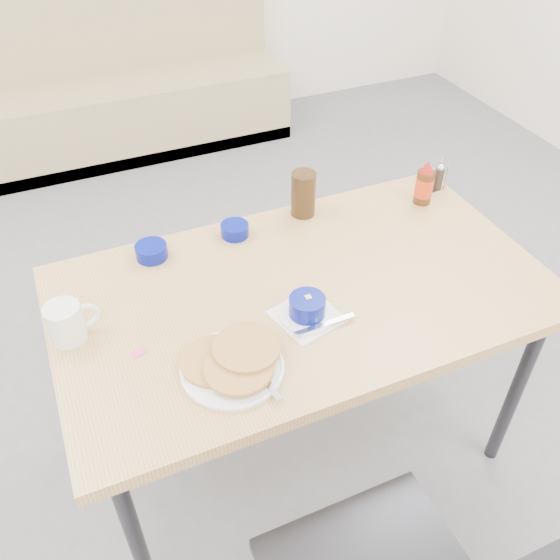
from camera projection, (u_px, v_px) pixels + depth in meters
name	position (u px, v px, depth m)	size (l,w,h in m)	color
ground	(329.00, 500.00, 2.01)	(6.00, 6.00, 0.00)	slate
booth_bench	(131.00, 91.00, 3.72)	(1.90, 0.56, 1.22)	tan
dining_table	(303.00, 304.00, 1.73)	(1.40, 0.80, 0.76)	tan
pancake_plate	(233.00, 363.00, 1.45)	(0.26, 0.27, 0.05)	white
coffee_mug	(67.00, 322.00, 1.51)	(0.14, 0.09, 0.10)	white
grits_setting	(307.00, 309.00, 1.58)	(0.21, 0.19, 0.07)	white
creamer_bowl	(151.00, 251.00, 1.78)	(0.10, 0.10, 0.04)	#051078
butter_bowl	(235.00, 230.00, 1.86)	(0.09, 0.09, 0.04)	#051078
amber_tumbler	(303.00, 194.00, 1.92)	(0.08, 0.08, 0.15)	#32200F
condiment_caddy	(434.00, 179.00, 2.06)	(0.09, 0.06, 0.11)	silver
syrup_bottle	(424.00, 185.00, 1.98)	(0.06, 0.06, 0.16)	#47230F
sugar_wrapper	(139.00, 352.00, 1.50)	(0.04, 0.02, 0.00)	#E44C79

